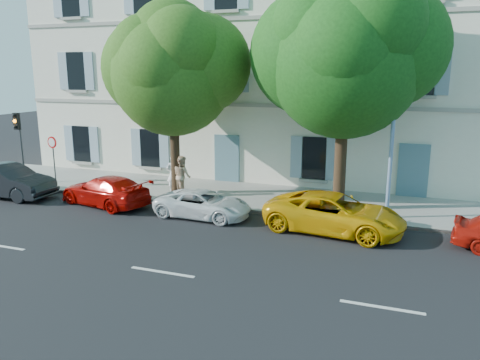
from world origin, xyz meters
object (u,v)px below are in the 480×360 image
at_px(car_dark_sedan, 7,181).
at_px(car_yellow_supercar, 334,213).
at_px(tree_left, 173,75).
at_px(street_lamp, 394,108).
at_px(car_red_coupe, 105,191).
at_px(car_white_coupe, 203,204).
at_px(pedestrian_a, 174,174).
at_px(traffic_light, 19,133).
at_px(pedestrian_b, 182,176).
at_px(road_sign, 53,151).
at_px(tree_right, 345,62).

distance_m(car_dark_sedan, car_yellow_supercar, 14.66).
bearing_deg(tree_left, car_yellow_supercar, -17.95).
height_order(car_yellow_supercar, street_lamp, street_lamp).
xyz_separation_m(car_red_coupe, car_white_coupe, (4.61, -0.13, -0.10)).
height_order(street_lamp, pedestrian_a, street_lamp).
xyz_separation_m(car_white_coupe, traffic_light, (-10.60, 1.72, 2.13)).
bearing_deg(car_yellow_supercar, car_white_coupe, 96.84).
distance_m(car_dark_sedan, pedestrian_b, 7.98).
distance_m(car_dark_sedan, car_red_coupe, 4.98).
xyz_separation_m(car_red_coupe, pedestrian_b, (2.63, 2.06, 0.42)).
distance_m(car_yellow_supercar, road_sign, 13.77).
bearing_deg(traffic_light, street_lamp, 0.06).
height_order(car_dark_sedan, car_red_coupe, car_dark_sedan).
xyz_separation_m(car_red_coupe, pedestrian_a, (2.02, 2.39, 0.39)).
bearing_deg(street_lamp, pedestrian_a, 175.23).
xyz_separation_m(car_dark_sedan, traffic_light, (-1.04, 1.99, 1.92)).
bearing_deg(car_white_coupe, car_dark_sedan, 93.28).
xyz_separation_m(car_yellow_supercar, tree_left, (-7.53, 2.44, 4.73)).
distance_m(car_red_coupe, car_white_coupe, 4.61).
bearing_deg(car_white_coupe, pedestrian_b, 43.86).
distance_m(car_yellow_supercar, street_lamp, 4.36).
bearing_deg(car_yellow_supercar, car_dark_sedan, 97.93).
xyz_separation_m(tree_right, pedestrian_a, (-7.48, 0.08, -4.91)).
distance_m(car_yellow_supercar, tree_left, 9.22).
distance_m(tree_right, traffic_light, 15.85).
xyz_separation_m(car_white_coupe, pedestrian_b, (-1.98, 2.18, 0.52)).
bearing_deg(road_sign, traffic_light, 177.36).
bearing_deg(car_dark_sedan, car_white_coupe, -88.08).
xyz_separation_m(tree_left, pedestrian_b, (0.45, -0.25, -4.36)).
xyz_separation_m(car_red_coupe, traffic_light, (-6.00, 1.59, 2.04)).
bearing_deg(pedestrian_b, car_yellow_supercar, -160.92).
relative_size(tree_right, pedestrian_a, 5.20).
height_order(car_white_coupe, street_lamp, street_lamp).
distance_m(car_yellow_supercar, traffic_light, 15.91).
height_order(car_white_coupe, traffic_light, traffic_light).
xyz_separation_m(car_dark_sedan, tree_right, (14.45, 2.71, 5.18)).
height_order(car_red_coupe, tree_right, tree_right).
bearing_deg(tree_right, car_red_coupe, -166.32).
bearing_deg(car_yellow_supercar, car_red_coupe, 96.11).
bearing_deg(traffic_light, pedestrian_b, 3.09).
relative_size(car_dark_sedan, road_sign, 1.86).
bearing_deg(pedestrian_a, road_sign, -14.71).
height_order(tree_left, tree_right, tree_right).
relative_size(road_sign, pedestrian_a, 1.40).
distance_m(car_white_coupe, tree_left, 5.97).
bearing_deg(pedestrian_a, car_white_coupe, 112.45).
distance_m(traffic_light, road_sign, 2.22).
xyz_separation_m(tree_right, traffic_light, (-15.49, -0.72, -3.26)).
bearing_deg(car_yellow_supercar, traffic_light, 90.62).
bearing_deg(tree_right, car_white_coupe, -153.50).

